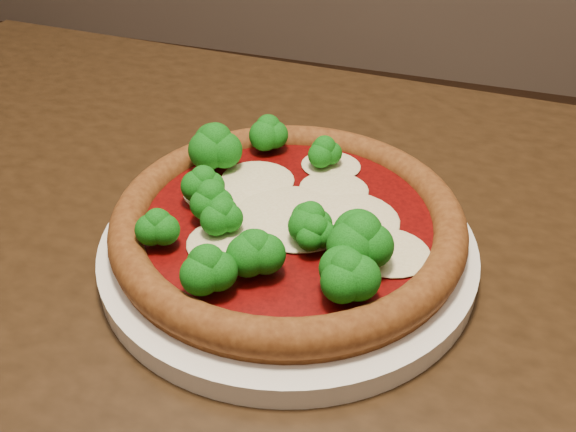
% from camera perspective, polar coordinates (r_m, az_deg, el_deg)
% --- Properties ---
extents(dining_table, '(1.23, 0.90, 0.75)m').
position_cam_1_polar(dining_table, '(0.53, -0.52, -16.32)').
color(dining_table, black).
rests_on(dining_table, floor).
extents(plate, '(0.29, 0.29, 0.02)m').
position_cam_1_polar(plate, '(0.51, 0.00, -2.82)').
color(plate, white).
rests_on(plate, dining_table).
extents(pizza, '(0.28, 0.28, 0.06)m').
position_cam_1_polar(pizza, '(0.50, -0.28, -0.17)').
color(pizza, brown).
rests_on(pizza, plate).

